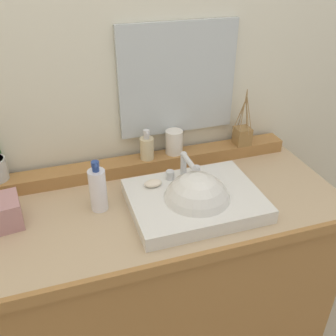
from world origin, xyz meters
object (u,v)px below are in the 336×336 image
Objects in this scene: tissue_box at (1,213)px; soap_dispenser at (147,147)px; sink_basin at (196,203)px; reed_diffuser at (242,135)px; soap_bar at (153,183)px; tumbler_cup at (174,142)px; lotion_bottle at (98,189)px.

soap_dispenser is at bearing 19.15° from tissue_box.
sink_basin is 0.48m from reed_diffuser.
soap_dispenser is (-0.10, 0.32, 0.09)m from sink_basin.
tumbler_cup reaches higher than soap_bar.
reed_diffuser is 1.29× the size of lotion_bottle.
sink_basin reaches higher than tissue_box.
soap_dispenser is 0.45m from reed_diffuser.
reed_diffuser is at bearing 16.92° from lotion_bottle.
soap_bar is (-0.13, 0.11, 0.05)m from sink_basin.
sink_basin is 0.36m from lotion_bottle.
tissue_box is (-1.03, -0.20, -0.05)m from reed_diffuser.
lotion_bottle reaches higher than soap_dispenser.
tumbler_cup is 0.40× the size of reed_diffuser.
lotion_bottle reaches higher than sink_basin.
soap_dispenser is 0.66× the size of lotion_bottle.
tumbler_cup is 0.43m from lotion_bottle.
tumbler_cup is 0.81× the size of tissue_box.
tumbler_cup is 0.52× the size of lotion_bottle.
soap_dispenser is at bearing 41.27° from lotion_bottle.
reed_diffuser is (0.45, -0.00, -0.01)m from soap_dispenser.
reed_diffuser reaches higher than soap_dispenser.
soap_bar is 0.21m from lotion_bottle.
tissue_box is (-0.68, 0.12, 0.03)m from sink_basin.
reed_diffuser is (0.35, 0.32, 0.08)m from sink_basin.
lotion_bottle is (-0.34, 0.11, 0.07)m from sink_basin.
soap_dispenser reaches higher than sink_basin.
reed_diffuser reaches higher than tissue_box.
tumbler_cup is (0.16, 0.22, 0.04)m from soap_bar.
reed_diffuser is 0.72m from lotion_bottle.
reed_diffuser is (0.48, 0.21, 0.03)m from soap_bar.
reed_diffuser is at bearing 23.16° from soap_bar.
reed_diffuser reaches higher than lotion_bottle.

